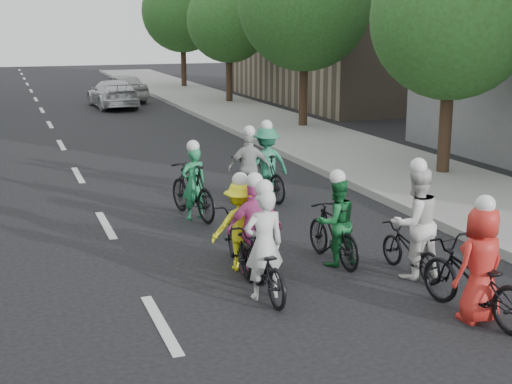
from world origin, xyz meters
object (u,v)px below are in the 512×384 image
cyclist_4 (477,276)px  follow_car_lead (113,94)px  cyclist_1 (335,228)px  cyclist_6 (413,233)px  cyclist_7 (266,169)px  cyclist_8 (248,176)px  cyclist_0 (262,259)px  cyclist_5 (193,189)px  cyclist_3 (254,237)px  follow_car_trail (122,87)px  cyclist_2 (239,233)px

cyclist_4 → follow_car_lead: bearing=-98.0°
cyclist_1 → cyclist_6: (0.88, -0.95, 0.09)m
cyclist_7 → cyclist_8: 0.48m
cyclist_0 → cyclist_4: cyclist_0 is taller
cyclist_5 → cyclist_6: cyclist_6 is taller
cyclist_8 → cyclist_5: bearing=40.3°
cyclist_4 → cyclist_7: size_ratio=1.11×
cyclist_0 → cyclist_1: bearing=-149.9°
cyclist_0 → cyclist_3: bearing=-102.3°
cyclist_8 → cyclist_7: bearing=-152.8°
cyclist_1 → cyclist_8: bearing=-93.8°
cyclist_0 → follow_car_trail: (2.47, 27.08, 0.14)m
cyclist_1 → cyclist_4: 2.79m
cyclist_7 → follow_car_lead: cyclist_7 is taller
cyclist_3 → cyclist_5: size_ratio=0.85×
follow_car_lead → cyclist_8: bearing=86.8°
cyclist_2 → follow_car_lead: bearing=-87.0°
cyclist_4 → cyclist_7: cyclist_7 is taller
cyclist_5 → cyclist_3: bearing=78.8°
cyclist_3 → cyclist_4: cyclist_4 is taller
follow_car_trail → cyclist_7: bearing=79.5°
cyclist_3 → cyclist_4: 3.44m
cyclist_2 → cyclist_6: cyclist_6 is taller
cyclist_0 → cyclist_7: 5.76m
cyclist_3 → follow_car_trail: size_ratio=0.40×
cyclist_0 → cyclist_3: (0.19, 0.92, 0.04)m
cyclist_6 → cyclist_7: 5.40m
cyclist_2 → follow_car_trail: size_ratio=0.43×
cyclist_0 → cyclist_3: cyclist_0 is taller
cyclist_4 → cyclist_6: size_ratio=1.07×
cyclist_1 → cyclist_7: (0.46, 4.43, 0.10)m
cyclist_0 → follow_car_trail: bearing=-95.6°
cyclist_2 → cyclist_7: 4.57m
cyclist_8 → cyclist_2: bearing=80.9°
cyclist_6 → follow_car_trail: 27.08m
cyclist_1 → cyclist_8: (0.01, 4.30, -0.01)m
cyclist_7 → follow_car_lead: size_ratio=0.41×
cyclist_1 → cyclist_6: size_ratio=0.88×
cyclist_8 → cyclist_1: bearing=101.9°
follow_car_lead → follow_car_trail: follow_car_trail is taller
cyclist_3 → follow_car_lead: 23.56m
cyclist_6 → follow_car_lead: 24.45m
cyclist_2 → follow_car_lead: 23.21m
cyclist_0 → cyclist_6: bearing=179.5°
cyclist_0 → cyclist_7: cyclist_7 is taller
cyclist_1 → cyclist_6: 1.30m
cyclist_4 → cyclist_8: (-0.77, 6.98, -0.01)m
cyclist_2 → cyclist_0: bearing=93.3°
cyclist_7 → cyclist_5: bearing=15.8°
follow_car_lead → cyclist_0: bearing=83.0°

